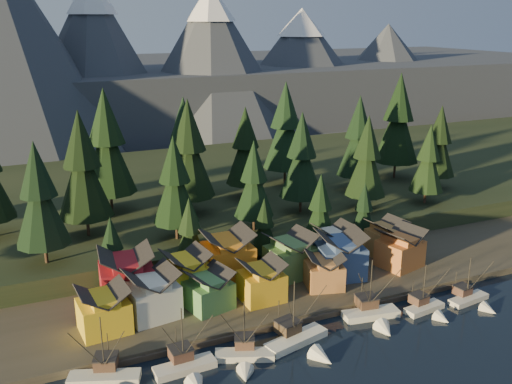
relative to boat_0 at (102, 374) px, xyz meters
name	(u,v)px	position (x,y,z in m)	size (l,w,h in m)	color
ground	(340,369)	(35.44, -10.64, -2.18)	(500.00, 500.00, 0.00)	black
shore_strip	(244,268)	(35.44, 29.36, -1.43)	(400.00, 50.00, 1.50)	#353227
hillside	(179,196)	(35.44, 79.36, 0.82)	(420.00, 100.00, 6.00)	black
dock	(292,318)	(35.44, 5.86, -1.68)	(80.00, 4.00, 1.00)	#4C4236
mountain_ridge	(94,78)	(31.25, 202.95, 23.87)	(560.00, 190.00, 90.00)	#444A57
boat_0	(102,374)	(0.00, 0.00, 0.00)	(11.66, 12.06, 12.01)	beige
boat_1	(187,362)	(12.72, -2.23, 0.12)	(10.32, 11.16, 12.02)	beige
boat_2	(245,351)	(22.29, -2.79, -0.08)	(10.38, 10.82, 11.24)	beige
boat_3	(302,335)	(32.87, -2.57, 0.10)	(12.72, 13.35, 12.75)	white
boat_4	(374,309)	(49.34, -0.08, 0.20)	(11.31, 12.04, 12.59)	silver
boat_5	(429,303)	(60.39, -1.95, -0.14)	(8.79, 9.37, 10.47)	silver
boat_6	(474,295)	(70.82, -2.62, -0.26)	(9.35, 9.98, 10.28)	beige
house_front_0	(104,308)	(2.83, 13.69, 3.65)	(8.85, 8.43, 8.24)	yellow
house_front_1	(152,292)	(11.67, 15.35, 4.07)	(9.88, 9.59, 9.05)	silver
house_front_2	(208,288)	(22.11, 14.29, 3.27)	(9.32, 9.37, 7.51)	#4C8749
house_front_3	(262,280)	(32.47, 13.16, 3.52)	(8.11, 7.75, 8.01)	gold
house_front_4	(324,269)	(46.27, 13.22, 3.14)	(8.75, 9.16, 7.27)	#A36B3A
house_front_5	(340,254)	(51.69, 15.87, 4.48)	(10.73, 10.05, 9.83)	#354D7E
house_front_6	(400,247)	(66.53, 15.16, 3.81)	(10.29, 9.95, 8.55)	#C26C31
house_back_0	(127,275)	(8.69, 22.65, 4.88)	(10.47, 10.12, 10.60)	maroon
house_back_1	(186,272)	(19.86, 20.94, 4.11)	(9.04, 9.12, 9.13)	yellow
house_back_2	(227,254)	(29.66, 24.36, 4.90)	(10.14, 9.34, 10.63)	orange
house_back_3	(290,254)	(42.36, 20.46, 4.24)	(10.39, 9.55, 9.36)	#4E7A42
house_back_4	(335,244)	(54.17, 22.08, 3.95)	(8.38, 8.07, 8.82)	silver
house_back_5	(386,237)	(67.27, 21.24, 3.72)	(8.38, 8.46, 8.39)	#AA773C
tree_hill_2	(39,198)	(-4.56, 37.36, 17.67)	(10.88, 10.88, 25.35)	#332319
tree_hill_3	(83,169)	(5.44, 49.36, 19.63)	(12.41, 12.41, 28.92)	#332319
tree_hill_4	(107,145)	(13.44, 64.36, 21.09)	(13.56, 13.56, 31.59)	#332319
tree_hill_5	(175,183)	(23.44, 39.36, 16.79)	(10.19, 10.19, 23.74)	#332319
tree_hill_6	(189,152)	(31.44, 54.36, 19.80)	(12.55, 12.55, 29.23)	#332319
tree_hill_7	(254,182)	(41.44, 37.36, 15.56)	(9.22, 9.22, 21.48)	#332319
tree_hill_8	(245,149)	(49.44, 61.36, 17.59)	(10.81, 10.81, 25.19)	#332319
tree_hill_9	(301,158)	(57.44, 44.36, 17.94)	(11.09, 11.09, 25.84)	#332319
tree_hill_10	(285,129)	(65.44, 69.36, 20.39)	(13.01, 13.01, 30.31)	#332319
tree_hill_11	(367,159)	(73.44, 39.36, 17.29)	(10.58, 10.58, 24.65)	#332319
tree_hill_12	(358,139)	(81.44, 55.36, 18.71)	(11.69, 11.69, 27.23)	#332319
tree_hill_13	(428,161)	(91.44, 37.36, 15.45)	(9.14, 9.14, 21.29)	#332319
tree_hill_14	(398,121)	(99.44, 61.36, 21.40)	(13.81, 13.81, 32.16)	#332319
tree_hill_15	(184,142)	(35.44, 71.36, 18.80)	(11.76, 11.76, 27.40)	#332319
tree_hill_17	(439,144)	(103.44, 47.36, 17.02)	(10.37, 10.37, 24.16)	#332319
tree_shore_0	(112,250)	(7.44, 29.36, 7.68)	(6.58, 6.58, 15.32)	#332319
tree_shore_1	(190,233)	(23.44, 29.36, 8.68)	(7.36, 7.36, 17.14)	#332319
tree_shore_2	(264,227)	(40.44, 29.36, 7.44)	(6.39, 6.39, 14.89)	#332319
tree_shore_3	(320,210)	(54.44, 29.36, 9.55)	(8.04, 8.04, 18.72)	#332319
tree_shore_4	(364,211)	(66.44, 29.36, 7.60)	(6.51, 6.51, 15.17)	#332319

